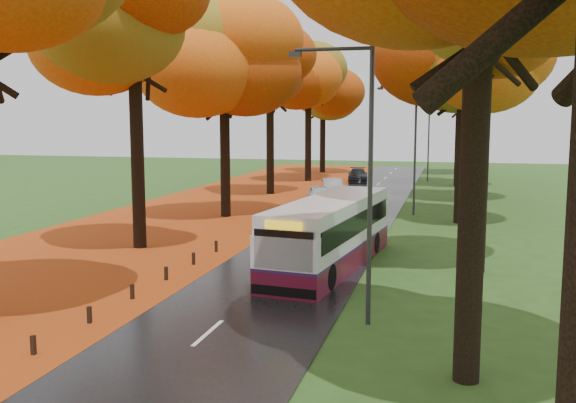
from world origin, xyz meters
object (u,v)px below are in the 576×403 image
at_px(bus, 330,231).
at_px(car_white, 320,195).
at_px(streetlamp_near, 362,163).
at_px(streetlamp_mid, 411,139).
at_px(car_silver, 332,188).
at_px(car_dark, 358,175).
at_px(streetlamp_far, 426,132).

height_order(bus, car_white, bus).
height_order(streetlamp_near, streetlamp_mid, same).
distance_m(car_white, car_silver, 5.13).
height_order(streetlamp_mid, bus, streetlamp_mid).
relative_size(bus, car_dark, 2.42).
xyz_separation_m(car_silver, car_dark, (0.24, 11.70, -0.05)).
bearing_deg(car_dark, streetlamp_near, -89.83).
xyz_separation_m(streetlamp_near, streetlamp_far, (0.00, 44.00, 0.00)).
bearing_deg(streetlamp_far, car_white, -107.83).
distance_m(streetlamp_near, bus, 7.86).
distance_m(streetlamp_far, bus, 37.38).
height_order(streetlamp_far, car_white, streetlamp_far).
relative_size(streetlamp_mid, car_silver, 1.94).
height_order(streetlamp_near, bus, streetlamp_near).
xyz_separation_m(streetlamp_mid, car_white, (-6.25, 2.59, -3.98)).
height_order(bus, car_dark, bus).
distance_m(streetlamp_mid, streetlamp_far, 22.00).
bearing_deg(car_white, bus, -92.33).
relative_size(streetlamp_far, car_white, 1.98).
relative_size(streetlamp_far, bus, 0.76).
relative_size(car_silver, car_dark, 0.95).
height_order(streetlamp_far, bus, streetlamp_far).
bearing_deg(streetlamp_mid, bus, -98.07).
distance_m(streetlamp_near, car_dark, 42.04).
relative_size(car_white, car_silver, 0.98).
relative_size(streetlamp_near, bus, 0.76).
bearing_deg(streetlamp_near, car_white, 104.25).
bearing_deg(car_dark, streetlamp_mid, -80.82).
height_order(streetlamp_mid, streetlamp_far, same).
bearing_deg(streetlamp_far, car_dark, -156.82).
xyz_separation_m(car_white, car_silver, (-0.05, 5.13, -0.01)).
bearing_deg(car_silver, streetlamp_mid, -67.01).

